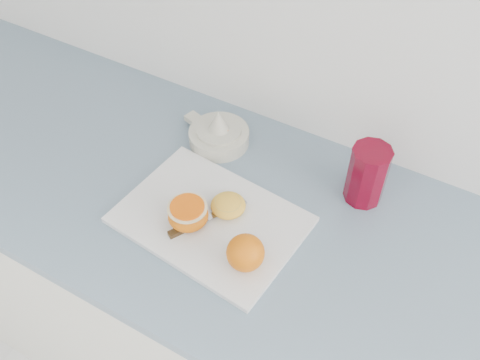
# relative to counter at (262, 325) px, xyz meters

# --- Properties ---
(counter) EXTENTS (2.28, 0.64, 0.89)m
(counter) POSITION_rel_counter_xyz_m (0.00, 0.00, 0.00)
(counter) COLOR white
(counter) RESTS_ON ground
(cutting_board) EXTENTS (0.39, 0.30, 0.01)m
(cutting_board) POSITION_rel_counter_xyz_m (-0.11, -0.05, 0.45)
(cutting_board) COLOR silver
(cutting_board) RESTS_ON counter
(whole_orange) EXTENTS (0.07, 0.07, 0.07)m
(whole_orange) POSITION_rel_counter_xyz_m (0.01, -0.12, 0.49)
(whole_orange) COLOR orange
(whole_orange) RESTS_ON cutting_board
(half_orange) EXTENTS (0.08, 0.08, 0.05)m
(half_orange) POSITION_rel_counter_xyz_m (-0.14, -0.09, 0.48)
(half_orange) COLOR orange
(half_orange) RESTS_ON cutting_board
(squeezed_shell) EXTENTS (0.07, 0.07, 0.03)m
(squeezed_shell) POSITION_rel_counter_xyz_m (-0.09, -0.02, 0.47)
(squeezed_shell) COLOR gold
(squeezed_shell) RESTS_ON cutting_board
(paring_knife) EXTENTS (0.10, 0.16, 0.01)m
(paring_knife) POSITION_rel_counter_xyz_m (-0.13, -0.09, 0.46)
(paring_knife) COLOR #422C18
(paring_knife) RESTS_ON cutting_board
(citrus_juicer) EXTENTS (0.18, 0.14, 0.10)m
(citrus_juicer) POSITION_rel_counter_xyz_m (-0.22, 0.16, 0.47)
(citrus_juicer) COLOR silver
(citrus_juicer) RESTS_ON counter
(red_tumbler) EXTENTS (0.08, 0.08, 0.14)m
(red_tumbler) POSITION_rel_counter_xyz_m (0.14, 0.17, 0.51)
(red_tumbler) COLOR maroon
(red_tumbler) RESTS_ON counter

